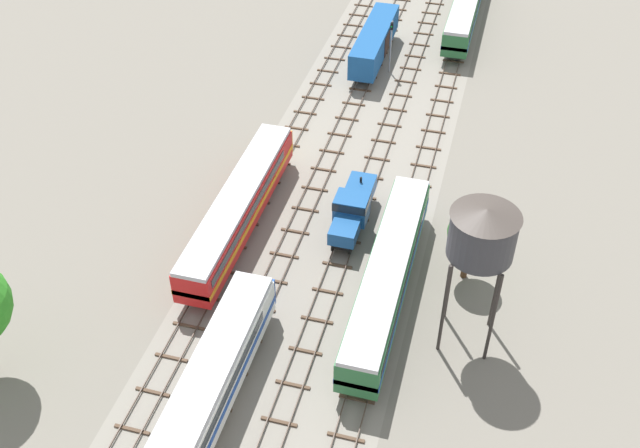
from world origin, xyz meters
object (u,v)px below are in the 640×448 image
at_px(diesel_railcar_left_nearest, 201,402).
at_px(signal_post_nearest, 391,41).
at_px(diesel_railcar_centre_near, 387,275).
at_px(freight_boxcar_left_far, 375,41).
at_px(diesel_railcar_far_left_mid, 239,206).
at_px(water_tower, 483,234).
at_px(shunter_loco_centre_left_midfar, 353,208).
at_px(passenger_coach_centre_farther, 466,5).

bearing_deg(diesel_railcar_left_nearest, signal_post_nearest, 87.41).
relative_size(diesel_railcar_centre_near, freight_boxcar_left_far, 1.46).
distance_m(diesel_railcar_far_left_mid, freight_boxcar_left_far, 32.14).
distance_m(diesel_railcar_left_nearest, diesel_railcar_centre_near, 16.46).
height_order(diesel_railcar_far_left_mid, water_tower, water_tower).
xyz_separation_m(diesel_railcar_centre_near, signal_post_nearest, (-6.55, 34.38, 1.16)).
height_order(shunter_loco_centre_left_midfar, signal_post_nearest, signal_post_nearest).
bearing_deg(diesel_railcar_left_nearest, diesel_railcar_far_left_mid, 103.26).
bearing_deg(diesel_railcar_left_nearest, passenger_coach_centre_farther, 82.01).
bearing_deg(diesel_railcar_centre_near, diesel_railcar_far_left_mid, 160.66).
distance_m(freight_boxcar_left_far, passenger_coach_centre_farther, 14.74).
relative_size(shunter_loco_centre_left_midfar, freight_boxcar_left_far, 0.60).
bearing_deg(signal_post_nearest, freight_boxcar_left_far, 136.53).
bearing_deg(water_tower, signal_post_nearest, 109.11).
xyz_separation_m(diesel_railcar_left_nearest, shunter_loco_centre_left_midfar, (4.37, 21.55, -0.59)).
distance_m(diesel_railcar_far_left_mid, passenger_coach_centre_farther, 45.64).
xyz_separation_m(diesel_railcar_centre_near, water_tower, (6.07, -2.05, 7.05)).
relative_size(diesel_railcar_centre_near, passenger_coach_centre_farther, 0.93).
relative_size(diesel_railcar_far_left_mid, shunter_loco_centre_left_midfar, 2.42).
bearing_deg(signal_post_nearest, diesel_railcar_left_nearest, -92.59).
height_order(diesel_railcar_left_nearest, water_tower, water_tower).
distance_m(diesel_railcar_centre_near, water_tower, 9.53).
bearing_deg(passenger_coach_centre_farther, diesel_railcar_left_nearest, -97.99).
xyz_separation_m(diesel_railcar_far_left_mid, signal_post_nearest, (6.55, 29.78, 1.16)).
bearing_deg(shunter_loco_centre_left_midfar, diesel_railcar_far_left_mid, -161.05).
bearing_deg(diesel_railcar_left_nearest, shunter_loco_centre_left_midfar, 78.54).
bearing_deg(shunter_loco_centre_left_midfar, diesel_railcar_centre_near, -60.10).
bearing_deg(diesel_railcar_far_left_mid, water_tower, -19.12).
relative_size(shunter_loco_centre_left_midfar, passenger_coach_centre_farther, 0.38).
relative_size(diesel_railcar_left_nearest, shunter_loco_centre_left_midfar, 2.42).
relative_size(diesel_railcar_left_nearest, water_tower, 1.77).
distance_m(diesel_railcar_far_left_mid, shunter_loco_centre_left_midfar, 9.26).
relative_size(diesel_railcar_left_nearest, signal_post_nearest, 3.43).
height_order(shunter_loco_centre_left_midfar, passenger_coach_centre_farther, passenger_coach_centre_farther).
bearing_deg(diesel_railcar_far_left_mid, shunter_loco_centre_left_midfar, 18.95).
bearing_deg(diesel_railcar_centre_near, shunter_loco_centre_left_midfar, 119.90).
xyz_separation_m(passenger_coach_centre_farther, signal_post_nearest, (-6.55, -13.94, 1.14)).
xyz_separation_m(diesel_railcar_left_nearest, diesel_railcar_far_left_mid, (-4.37, 18.55, 0.00)).
xyz_separation_m(diesel_railcar_far_left_mid, shunter_loco_centre_left_midfar, (8.74, 3.00, -0.59)).
bearing_deg(freight_boxcar_left_far, water_tower, -68.97).
bearing_deg(passenger_coach_centre_farther, shunter_loco_centre_left_midfar, -96.13).
xyz_separation_m(diesel_railcar_left_nearest, water_tower, (14.81, 11.90, 7.05)).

